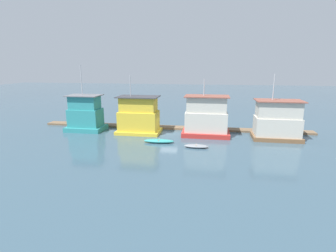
{
  "coord_description": "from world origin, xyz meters",
  "views": [
    {
      "loc": [
        5.81,
        -36.78,
        9.9
      ],
      "look_at": [
        0.0,
        -1.0,
        1.4
      ],
      "focal_mm": 28.0,
      "sensor_mm": 36.0,
      "label": 1
    }
  ],
  "objects": [
    {
      "name": "houseboat_teal",
      "position": [
        -12.98,
        0.06,
        2.42
      ],
      "size": [
        5.57,
        4.04,
        9.82
      ],
      "color": "teal",
      "rests_on": "ground_plane"
    },
    {
      "name": "houseboat_red",
      "position": [
        5.32,
        -0.02,
        2.62
      ],
      "size": [
        6.66,
        4.12,
        8.03
      ],
      "color": "red",
      "rests_on": "ground_plane"
    },
    {
      "name": "mooring_post_centre",
      "position": [
        -5.49,
        2.17,
        0.67
      ],
      "size": [
        0.22,
        0.22,
        1.33
      ],
      "primitive_type": "cylinder",
      "color": "brown",
      "rests_on": "ground_plane"
    },
    {
      "name": "ground_plane",
      "position": [
        0.0,
        0.0,
        0.0
      ],
      "size": [
        200.0,
        200.0,
        0.0
      ],
      "primitive_type": "plane",
      "color": "#385160"
    },
    {
      "name": "houseboat_yellow",
      "position": [
        -4.51,
        -0.15,
        2.51
      ],
      "size": [
        6.35,
        4.14,
        8.47
      ],
      "color": "gold",
      "rests_on": "ground_plane"
    },
    {
      "name": "dock_walkway",
      "position": [
        0.0,
        3.34,
        0.15
      ],
      "size": [
        42.4,
        1.82,
        0.3
      ],
      "primitive_type": "cube",
      "color": "brown",
      "rests_on": "ground_plane"
    },
    {
      "name": "houseboat_brown",
      "position": [
        14.81,
        -0.46,
        2.52
      ],
      "size": [
        6.28,
        3.81,
        8.76
      ],
      "color": "brown",
      "rests_on": "ground_plane"
    },
    {
      "name": "dinghy_grey",
      "position": [
        4.33,
        -6.07,
        0.21
      ],
      "size": [
        2.97,
        1.07,
        0.41
      ],
      "color": "gray",
      "rests_on": "ground_plane"
    },
    {
      "name": "dinghy_teal",
      "position": [
        -0.59,
        -4.74,
        0.24
      ],
      "size": [
        3.98,
        1.34,
        0.49
      ],
      "color": "teal",
      "rests_on": "ground_plane"
    }
  ]
}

